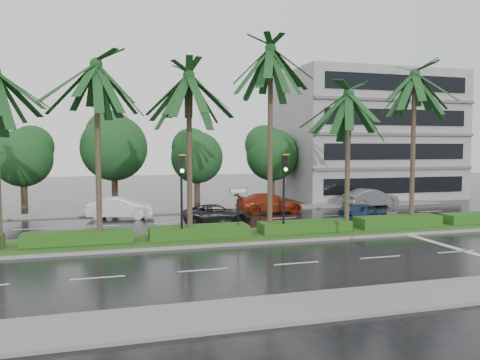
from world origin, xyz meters
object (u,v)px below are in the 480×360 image
object	(u,v)px
street_sign	(238,200)
car_darkgrey	(217,214)
car_red	(269,203)
car_white	(121,208)
car_grey	(371,198)
car_blue	(364,212)
signal_median_left	(182,185)

from	to	relation	value
street_sign	car_darkgrey	world-z (taller)	street_sign
car_red	car_darkgrey	bearing A→B (deg)	127.22
street_sign	car_white	bearing A→B (deg)	121.93
street_sign	car_grey	size ratio (longest dim) A/B	0.57
car_blue	street_sign	bearing A→B (deg)	91.73
street_sign	car_white	xyz separation A→B (m)	(-5.76, 9.24, -1.39)
car_red	car_grey	world-z (taller)	car_grey
car_white	signal_median_left	bearing A→B (deg)	-153.33
signal_median_left	car_white	xyz separation A→B (m)	(-2.76, 9.42, -2.26)
signal_median_left	car_blue	world-z (taller)	signal_median_left
car_blue	car_grey	xyz separation A→B (m)	(4.50, 6.50, 0.13)
car_white	car_red	bearing A→B (deg)	-80.52
car_darkgrey	signal_median_left	bearing A→B (deg)	155.08
street_sign	car_blue	distance (m)	10.24
car_grey	car_red	bearing A→B (deg)	89.58
car_darkgrey	car_red	distance (m)	6.08
street_sign	car_darkgrey	distance (m)	5.58
street_sign	car_darkgrey	xyz separation A→B (m)	(0.12, 5.37, -1.51)
car_darkgrey	car_grey	size ratio (longest dim) A/B	0.98
street_sign	car_blue	size ratio (longest dim) A/B	0.72
street_sign	car_red	bearing A→B (deg)	61.47
car_red	signal_median_left	bearing A→B (deg)	139.06
signal_median_left	car_darkgrey	distance (m)	6.80
car_darkgrey	car_blue	xyz separation A→B (m)	(9.38, -1.85, -0.00)
signal_median_left	car_blue	bearing A→B (deg)	16.50
signal_median_left	car_white	bearing A→B (deg)	106.32
signal_median_left	car_red	xyz separation A→B (m)	(7.93, 9.26, -2.27)
street_sign	car_blue	xyz separation A→B (m)	(9.50, 3.52, -1.51)
car_darkgrey	car_grey	world-z (taller)	car_grey
car_red	car_blue	distance (m)	7.19
car_white	car_grey	world-z (taller)	car_grey
signal_median_left	car_red	distance (m)	12.40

